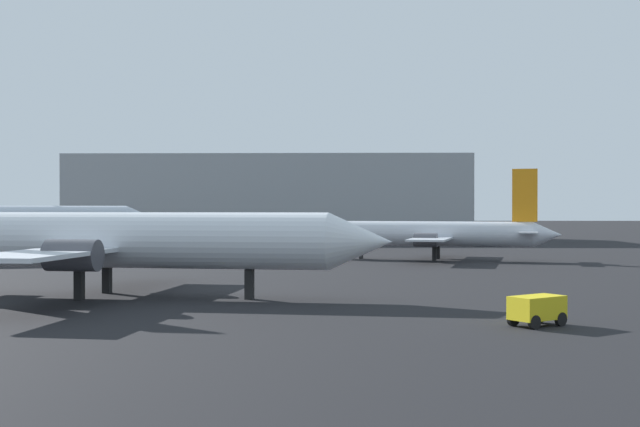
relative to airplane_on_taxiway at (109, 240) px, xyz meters
name	(u,v)px	position (x,y,z in m)	size (l,w,h in m)	color
airplane_on_taxiway	(109,240)	(0.00, 0.00, 0.00)	(31.93, 22.48, 10.75)	silver
airplane_distant	(13,222)	(-20.44, 36.48, 0.41)	(29.17, 22.60, 9.55)	#B2BCCC
airplane_far_left	(429,234)	(21.86, 33.05, -0.69)	(25.30, 16.87, 8.77)	silver
baggage_cart	(537,308)	(21.75, -10.92, -2.49)	(2.71, 2.45, 1.30)	gold
terminal_building	(272,198)	(2.11, 86.16, 3.36)	(61.92, 23.51, 13.22)	#999EA3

